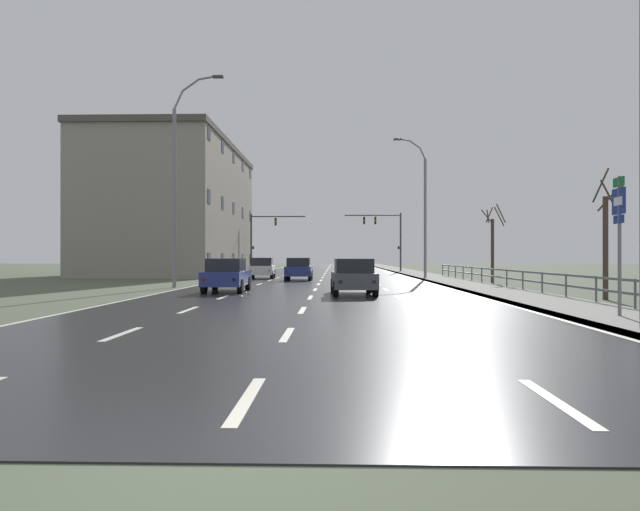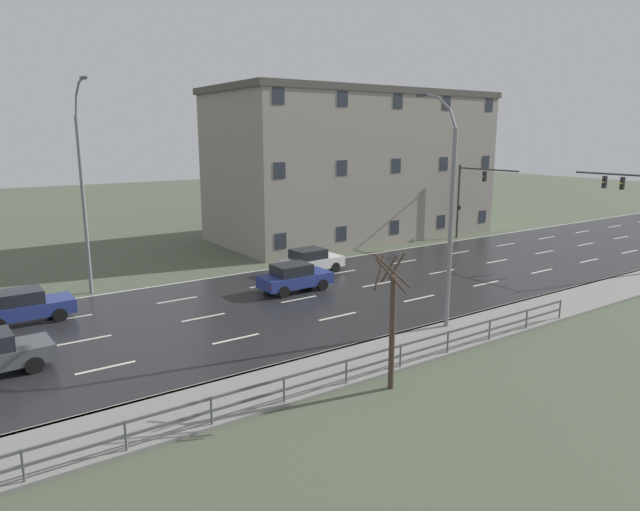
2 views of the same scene
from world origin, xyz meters
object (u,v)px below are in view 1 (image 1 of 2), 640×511
highway_sign (619,228)px  car_near_right (299,269)px  street_lamp_midground (423,210)px  traffic_signal_right (386,231)px  street_lamp_foreground (637,88)px  street_lamp_left_bank (178,184)px  car_far_right (227,275)px  car_distant (353,276)px  brick_building (177,210)px  traffic_signal_left (262,234)px  car_far_left (262,268)px

highway_sign → car_near_right: highway_sign is taller
street_lamp_midground → traffic_signal_right: bearing=93.2°
street_lamp_foreground → traffic_signal_right: size_ratio=1.71×
street_lamp_left_bank → car_far_right: 6.90m
traffic_signal_right → car_distant: (-4.63, -35.97, -3.57)m
brick_building → street_lamp_midground: bearing=-27.8°
street_lamp_midground → car_distant: 18.90m
street_lamp_left_bank → highway_sign: size_ratio=3.03×
street_lamp_midground → traffic_signal_left: 22.78m
street_lamp_midground → traffic_signal_right: street_lamp_midground is taller
street_lamp_left_bank → car_far_right: size_ratio=2.75×
car_far_left → brick_building: 15.21m
street_lamp_foreground → car_near_right: (-8.99, 27.30, -4.45)m
street_lamp_foreground → traffic_signal_right: bearing=91.2°
traffic_signal_left → car_distant: size_ratio=1.47×
car_far_right → car_distant: (5.84, -1.91, 0.00)m
street_lamp_midground → car_distant: street_lamp_midground is taller
street_lamp_left_bank → traffic_signal_left: 29.65m
street_lamp_left_bank → traffic_signal_right: size_ratio=1.80×
street_lamp_midground → car_far_right: street_lamp_midground is taller
street_lamp_left_bank → traffic_signal_right: 33.35m
car_far_left → street_lamp_left_bank: bearing=-105.9°
car_near_right → car_far_left: size_ratio=0.98×
car_near_right → car_far_left: same height
street_lamp_left_bank → car_far_right: bearing=-47.9°
car_far_left → car_far_right: size_ratio=1.01×
street_lamp_left_bank → street_lamp_midground: bearing=38.6°
traffic_signal_right → traffic_signal_left: (-13.21, -0.72, -0.28)m
car_near_right → traffic_signal_right: bearing=68.6°
street_lamp_left_bank → traffic_signal_left: bearing=88.8°
traffic_signal_left → brick_building: (-7.22, -6.41, 1.99)m
street_lamp_left_bank → car_near_right: (5.87, 9.49, -4.73)m
highway_sign → traffic_signal_left: bearing=108.8°
brick_building → car_distant: bearing=-61.3°
street_lamp_foreground → traffic_signal_left: bearing=106.7°
highway_sign → traffic_signal_left: size_ratio=0.61×
car_distant → car_near_right: bearing=99.9°
traffic_signal_left → car_near_right: bearing=-75.4°
traffic_signal_left → car_far_left: (2.27, -17.07, -3.29)m
highway_sign → car_far_right: 16.95m
car_near_right → brick_building: (-12.47, 13.71, 5.28)m
street_lamp_left_bank → street_lamp_foreground: bearing=-50.2°
car_distant → car_far_left: bearing=106.6°
street_lamp_left_bank → brick_building: 24.12m
street_lamp_left_bank → car_near_right: size_ratio=2.76×
street_lamp_left_bank → highway_sign: street_lamp_left_bank is taller
car_far_left → brick_building: (-9.49, 10.65, 5.28)m
street_lamp_foreground → street_lamp_midground: bearing=90.0°
highway_sign → car_far_right: highway_sign is taller
street_lamp_midground → traffic_signal_right: size_ratio=1.65×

